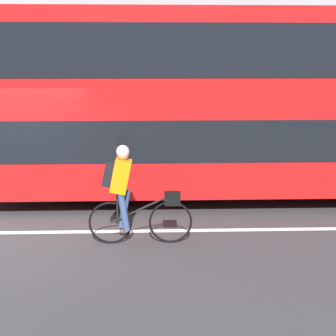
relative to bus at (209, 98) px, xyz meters
name	(u,v)px	position (x,y,z in m)	size (l,w,h in m)	color
ground_plane	(14,230)	(-3.74, -2.01, -2.20)	(80.00, 80.00, 0.00)	#38383A
road_center_line	(12,233)	(-3.74, -2.13, -2.20)	(50.00, 0.14, 0.01)	silver
sidewalk_curb	(61,170)	(-3.74, 2.51, -2.14)	(60.00, 1.70, 0.13)	gray
building_facade	(60,26)	(-3.74, 3.51, 1.73)	(60.00, 0.30, 7.85)	#9E9EA3
bus	(209,98)	(0.00, 0.00, 0.00)	(9.94, 2.55, 3.98)	black
cyclist_on_bike	(129,192)	(-1.60, -2.69, -1.31)	(1.72, 0.32, 1.67)	black
trash_bin	(247,150)	(1.38, 2.42, -1.58)	(0.51, 0.51, 0.99)	#194C23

